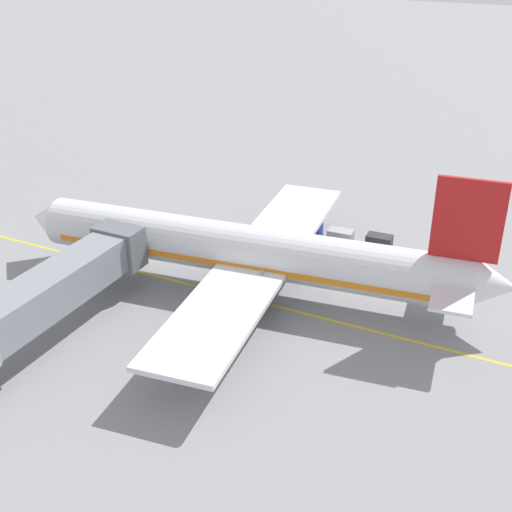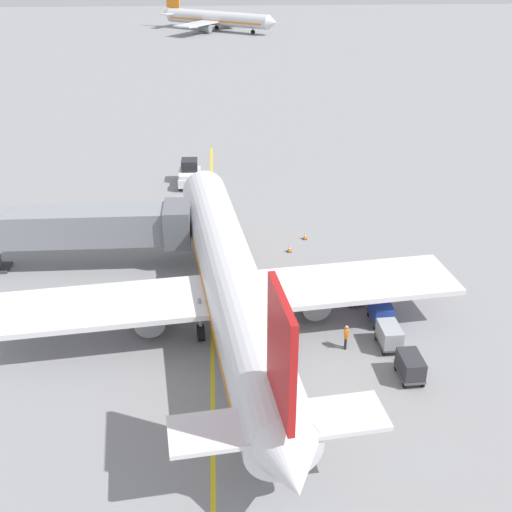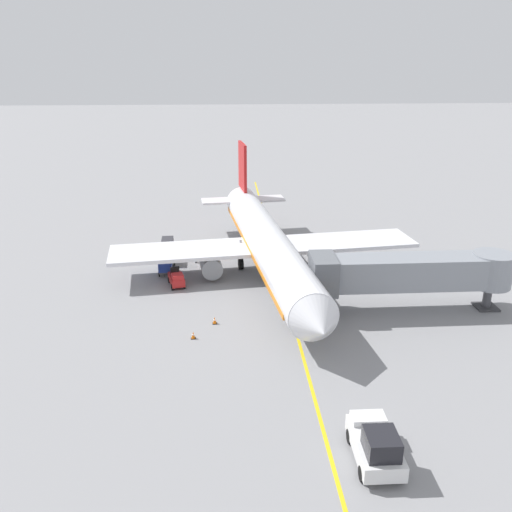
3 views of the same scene
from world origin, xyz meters
name	(u,v)px [view 1 (image 1 of 3)]	position (x,y,z in m)	size (l,w,h in m)	color
ground_plane	(257,302)	(0.00, 0.00, 0.00)	(400.00, 400.00, 0.00)	gray
gate_lead_in_line	(257,302)	(0.00, 0.00, 0.00)	(0.24, 80.00, 0.01)	gold
parked_airliner	(250,252)	(1.35, 1.24, 3.19)	(30.41, 37.34, 10.63)	silver
jet_bridge	(50,291)	(-9.94, 10.00, 3.46)	(16.85, 3.50, 4.98)	gray
baggage_tug_lead	(269,232)	(9.97, 3.72, 0.71)	(1.82, 2.72, 1.62)	#B21E1E
baggage_cart_front	(309,230)	(11.32, 0.55, 0.95)	(1.39, 2.93, 1.58)	#4C4C51
baggage_cart_second_in_train	(340,237)	(11.19, -2.33, 0.95)	(1.39, 2.93, 1.58)	#4C4C51
baggage_cart_third_in_train	(379,242)	(11.64, -5.55, 0.95)	(1.39, 2.93, 1.58)	#4C4C51
ground_crew_wing_walker	(328,250)	(8.44, -2.27, 0.95)	(0.28, 0.73, 1.69)	#232328
safety_cone_nose_left	(171,235)	(6.36, 11.51, 0.29)	(0.36, 0.36, 0.59)	black
safety_cone_nose_right	(159,224)	(7.96, 13.84, 0.29)	(0.36, 0.36, 0.59)	black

